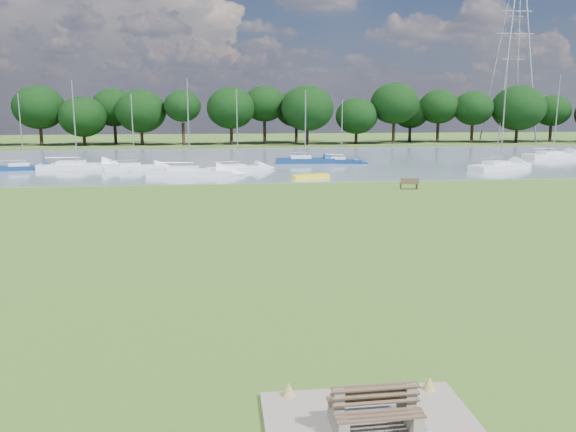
{
  "coord_description": "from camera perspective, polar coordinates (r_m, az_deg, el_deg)",
  "views": [
    {
      "loc": [
        -2.82,
        -23.6,
        6.19
      ],
      "look_at": [
        -0.25,
        -2.0,
        1.95
      ],
      "focal_mm": 35.0,
      "sensor_mm": 36.0,
      "label": 1
    }
  ],
  "objects": [
    {
      "name": "sailboat_4",
      "position": [
        54.82,
        -5.2,
        4.97
      ],
      "size": [
        6.22,
        3.58,
        7.79
      ],
      "rotation": [
        0.0,
        0.0,
        0.34
      ],
      "color": "silver",
      "rests_on": "river"
    },
    {
      "name": "ground",
      "position": [
        24.56,
        0.02,
        -3.57
      ],
      "size": [
        220.0,
        220.0,
        0.0
      ],
      "primitive_type": "plane",
      "color": "#536C24"
    },
    {
      "name": "far_bank",
      "position": [
        95.84,
        -5.13,
        7.27
      ],
      "size": [
        220.0,
        20.0,
        0.4
      ],
      "primitive_type": "cube",
      "color": "#4C6626",
      "rests_on": "ground"
    },
    {
      "name": "sailboat_9",
      "position": [
        61.36,
        -25.28,
        4.62
      ],
      "size": [
        5.47,
        2.35,
        7.49
      ],
      "rotation": [
        0.0,
        0.0,
        0.17
      ],
      "color": "navy",
      "rests_on": "river"
    },
    {
      "name": "river",
      "position": [
        65.95,
        -4.33,
        5.6
      ],
      "size": [
        220.0,
        40.0,
        0.1
      ],
      "primitive_type": "cube",
      "color": "slate",
      "rests_on": "ground"
    },
    {
      "name": "kayak",
      "position": [
        49.26,
        2.33,
        4.05
      ],
      "size": [
        3.45,
        1.83,
        0.34
      ],
      "primitive_type": "cube",
      "rotation": [
        0.0,
        0.0,
        0.33
      ],
      "color": "yellow",
      "rests_on": "river"
    },
    {
      "name": "concrete_pad",
      "position": [
        11.74,
        8.72,
        -20.64
      ],
      "size": [
        4.2,
        3.2,
        0.1
      ],
      "primitive_type": "cube",
      "color": "gray",
      "rests_on": "ground"
    },
    {
      "name": "sailboat_6",
      "position": [
        52.04,
        -10.04,
        4.61
      ],
      "size": [
        7.77,
        2.86,
        8.65
      ],
      "rotation": [
        0.0,
        0.0,
        -0.1
      ],
      "color": "silver",
      "rests_on": "river"
    },
    {
      "name": "sailboat_5",
      "position": [
        60.09,
        20.71,
        4.93
      ],
      "size": [
        7.39,
        4.87,
        9.67
      ],
      "rotation": [
        0.0,
        0.0,
        0.43
      ],
      "color": "silver",
      "rests_on": "river"
    },
    {
      "name": "pylon",
      "position": [
        106.77,
        22.08,
        17.04
      ],
      "size": [
        6.81,
        4.77,
        29.9
      ],
      "color": "#A3A8AE",
      "rests_on": "far_bank"
    },
    {
      "name": "tree_line",
      "position": [
        91.69,
        -4.35,
        10.74
      ],
      "size": [
        144.64,
        7.97,
        9.64
      ],
      "color": "black",
      "rests_on": "far_bank"
    },
    {
      "name": "bench_pair",
      "position": [
        11.52,
        8.79,
        -18.84
      ],
      "size": [
        1.73,
        1.04,
        0.92
      ],
      "rotation": [
        0.0,
        0.0,
        0.02
      ],
      "color": "gray",
      "rests_on": "concrete_pad"
    },
    {
      "name": "sailboat_3",
      "position": [
        62.51,
        1.69,
        5.84
      ],
      "size": [
        6.51,
        2.04,
        7.95
      ],
      "rotation": [
        0.0,
        0.0,
        -0.04
      ],
      "color": "navy",
      "rests_on": "river"
    },
    {
      "name": "sailboat_7",
      "position": [
        75.6,
        25.29,
        5.71
      ],
      "size": [
        7.99,
        3.91,
        9.86
      ],
      "rotation": [
        0.0,
        0.0,
        0.24
      ],
      "color": "silver",
      "rests_on": "river"
    },
    {
      "name": "sailboat_1",
      "position": [
        60.48,
        -20.69,
        4.94
      ],
      "size": [
        7.65,
        2.52,
        8.72
      ],
      "rotation": [
        0.0,
        0.0,
        0.06
      ],
      "color": "silver",
      "rests_on": "river"
    },
    {
      "name": "sailboat_0",
      "position": [
        62.7,
        5.39,
        5.73
      ],
      "size": [
        4.79,
        2.59,
        6.9
      ],
      "rotation": [
        0.0,
        0.0,
        -0.3
      ],
      "color": "navy",
      "rests_on": "river"
    },
    {
      "name": "riverbank_bench",
      "position": [
        43.82,
        12.22,
        3.23
      ],
      "size": [
        1.46,
        0.59,
        0.87
      ],
      "rotation": [
        0.0,
        0.0,
        -0.12
      ],
      "color": "brown",
      "rests_on": "ground"
    },
    {
      "name": "sailboat_8",
      "position": [
        57.59,
        -15.39,
        4.93
      ],
      "size": [
        6.1,
        3.11,
        7.4
      ],
      "rotation": [
        0.0,
        0.0,
        0.26
      ],
      "color": "silver",
      "rests_on": "river"
    }
  ]
}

